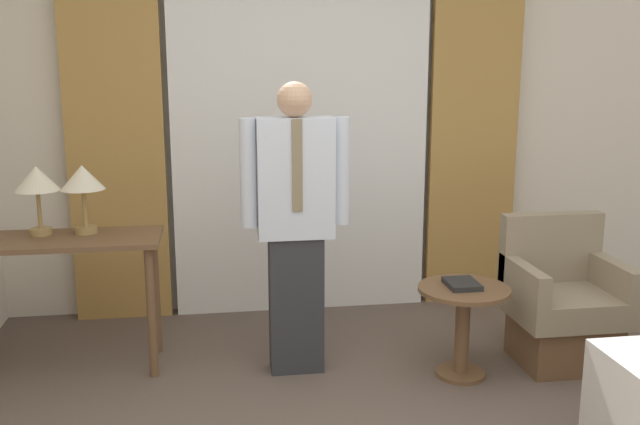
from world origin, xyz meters
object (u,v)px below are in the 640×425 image
(table_lamp_left, at_px, (37,182))
(table_lamp_right, at_px, (83,181))
(book, at_px, (462,284))
(side_table, at_px, (463,316))
(person, at_px, (295,218))
(desk, at_px, (63,262))
(armchair, at_px, (562,308))

(table_lamp_left, distance_m, table_lamp_right, 0.25)
(table_lamp_left, bearing_deg, table_lamp_right, 0.00)
(table_lamp_right, height_order, book, table_lamp_right)
(side_table, bearing_deg, table_lamp_left, 167.47)
(person, bearing_deg, book, -12.83)
(desk, height_order, book, desk)
(person, distance_m, armchair, 1.69)
(desk, xyz_separation_m, book, (2.23, -0.42, -0.10))
(table_lamp_right, relative_size, person, 0.24)
(desk, bearing_deg, table_lamp_left, 144.12)
(armchair, bearing_deg, table_lamp_right, 171.47)
(armchair, bearing_deg, side_table, -170.58)
(book, bearing_deg, table_lamp_left, 167.82)
(table_lamp_left, relative_size, side_table, 0.75)
(table_lamp_right, bearing_deg, armchair, -8.53)
(table_lamp_right, xyz_separation_m, book, (2.11, -0.51, -0.55))
(person, relative_size, armchair, 1.92)
(desk, height_order, person, person)
(person, distance_m, side_table, 1.10)
(side_table, bearing_deg, person, 166.28)
(person, relative_size, side_table, 3.14)
(table_lamp_right, distance_m, side_table, 2.30)
(desk, relative_size, armchair, 1.28)
(armchair, height_order, book, armchair)
(side_table, bearing_deg, armchair, 9.42)
(table_lamp_right, bearing_deg, desk, -144.12)
(table_lamp_right, distance_m, book, 2.24)
(desk, xyz_separation_m, side_table, (2.24, -0.43, -0.29))
(desk, relative_size, table_lamp_right, 2.78)
(person, xyz_separation_m, armchair, (1.58, -0.12, -0.58))
(desk, relative_size, book, 5.07)
(person, bearing_deg, armchair, -4.21)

